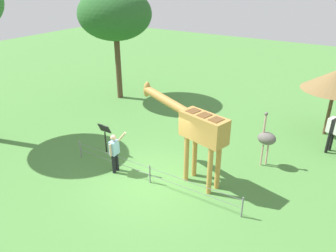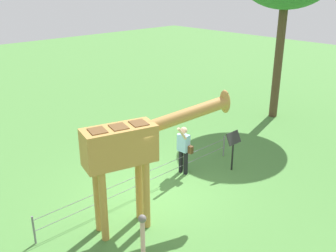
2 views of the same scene
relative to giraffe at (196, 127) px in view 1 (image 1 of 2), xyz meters
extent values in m
plane|color=#4C843D|center=(1.26, 0.81, -2.16)|extent=(60.00, 60.00, 0.00)
cylinder|color=#BC8942|center=(0.24, 0.16, -1.25)|extent=(0.18, 0.18, 1.82)
cylinder|color=#BC8942|center=(0.13, -0.26, -1.25)|extent=(0.18, 0.18, 1.82)
cylinder|color=#BC8942|center=(-0.82, 0.45, -1.25)|extent=(0.18, 0.18, 1.82)
cylinder|color=#BC8942|center=(-0.93, 0.02, -1.25)|extent=(0.18, 0.18, 1.82)
cube|color=#BC8942|center=(-0.34, 0.09, 0.11)|extent=(1.82, 1.12, 0.90)
cube|color=brown|center=(0.14, -0.04, 0.57)|extent=(0.46, 0.52, 0.02)
cube|color=brown|center=(-0.34, 0.09, 0.57)|extent=(0.46, 0.52, 0.02)
cube|color=brown|center=(-0.83, 0.22, 0.57)|extent=(0.46, 0.52, 0.02)
cylinder|color=#BC8942|center=(1.37, -0.37, 0.55)|extent=(2.40, 0.93, 0.66)
ellipsoid|color=#BC8942|center=(2.51, -0.67, 0.73)|extent=(0.42, 0.35, 0.67)
cylinder|color=brown|center=(2.51, -0.61, 0.91)|extent=(0.05, 0.05, 0.14)
cylinder|color=brown|center=(2.51, -0.73, 0.91)|extent=(0.05, 0.05, 0.14)
cylinder|color=black|center=(2.83, 1.01, -1.77)|extent=(0.14, 0.14, 0.78)
cylinder|color=black|center=(2.81, 1.21, -1.77)|extent=(0.14, 0.14, 0.78)
cube|color=#8CBFE0|center=(2.82, 1.11, -1.10)|extent=(0.26, 0.38, 0.55)
sphere|color=#D8AD8C|center=(2.82, 1.11, -0.69)|extent=(0.22, 0.22, 0.22)
cylinder|color=#D8AD8C|center=(2.56, 0.93, -0.66)|extent=(0.41, 0.11, 0.48)
cylinder|color=#D8AD8C|center=(2.81, 1.33, -1.11)|extent=(0.08, 0.08, 0.50)
cube|color=brown|center=(2.89, 0.89, -1.28)|extent=(0.13, 0.21, 0.24)
cylinder|color=black|center=(-3.98, -5.05, -1.68)|extent=(0.12, 0.12, 0.95)
cylinder|color=black|center=(-3.88, -4.77, -1.68)|extent=(0.12, 0.12, 0.95)
cube|color=silver|center=(-3.82, -4.95, -0.91)|extent=(0.31, 0.47, 0.60)
cube|color=black|center=(-3.98, -4.89, -0.91)|extent=(0.31, 0.47, 0.60)
cylinder|color=#CC9E93|center=(-1.81, -2.32, -1.71)|extent=(0.07, 0.07, 0.90)
cylinder|color=#CC9E93|center=(-1.97, -2.48, -1.71)|extent=(0.07, 0.07, 0.90)
ellipsoid|color=#66605B|center=(-1.89, -2.40, -0.98)|extent=(0.70, 0.56, 0.49)
cylinder|color=#CC9E93|center=(-1.74, -2.40, -0.43)|extent=(0.08, 0.08, 0.80)
sphere|color=#66605B|center=(-1.74, -2.40, 0.02)|extent=(0.14, 0.14, 0.14)
cylinder|color=brown|center=(-3.53, -6.67, -1.05)|extent=(0.16, 0.16, 2.21)
cone|color=brown|center=(-3.53, -6.67, 0.52)|extent=(2.91, 2.91, 0.94)
cylinder|color=brown|center=(7.99, -5.45, -0.32)|extent=(0.33, 0.33, 3.67)
ellipsoid|color=#285B28|center=(7.99, -5.45, 2.75)|extent=(4.12, 4.12, 2.88)
cylinder|color=black|center=(4.13, 0.17, -1.68)|extent=(0.06, 0.06, 0.95)
cube|color=#2D2D2D|center=(4.13, 0.17, -1.03)|extent=(0.56, 0.21, 0.38)
cylinder|color=slate|center=(-2.24, 1.02, -1.78)|extent=(0.05, 0.05, 0.75)
cylinder|color=slate|center=(1.26, 1.02, -1.78)|extent=(0.05, 0.05, 0.75)
cylinder|color=slate|center=(4.76, 1.02, -1.78)|extent=(0.05, 0.05, 0.75)
cube|color=slate|center=(1.26, 1.02, -1.52)|extent=(7.00, 0.01, 0.01)
cube|color=slate|center=(1.26, 1.02, -1.82)|extent=(7.00, 0.01, 0.01)
camera|label=1|loc=(-4.53, 9.10, 4.83)|focal=34.80mm
camera|label=2|loc=(-5.08, -6.57, 3.72)|focal=41.05mm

